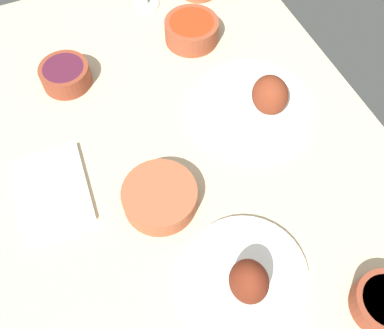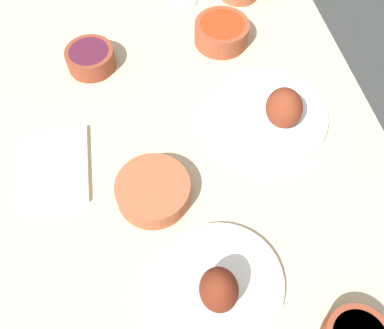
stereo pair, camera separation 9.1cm
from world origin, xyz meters
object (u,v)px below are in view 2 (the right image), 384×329
object	(u,v)px
plate_center_main	(272,113)
bowl_sauce	(222,32)
bowl_potatoes	(153,190)
bowl_onions	(90,58)
plate_far_side	(221,285)
folded_napkin	(57,166)

from	to	relation	value
plate_center_main	bowl_sauce	distance (cm)	27.83
bowl_potatoes	bowl_onions	world-z (taller)	bowl_onions
bowl_onions	bowl_sauce	distance (cm)	33.91
plate_far_side	plate_center_main	bearing A→B (deg)	149.58
plate_far_side	folded_napkin	size ratio (longest dim) A/B	1.22
bowl_sauce	folded_napkin	world-z (taller)	bowl_sauce
bowl_onions	folded_napkin	world-z (taller)	bowl_onions
plate_center_main	plate_far_side	size ratio (longest dim) A/B	1.20
bowl_onions	bowl_sauce	bearing A→B (deg)	93.00
bowl_potatoes	bowl_sauce	size ratio (longest dim) A/B	1.09
bowl_onions	bowl_potatoes	bearing A→B (deg)	13.00
plate_far_side	folded_napkin	bearing A→B (deg)	-139.47
plate_far_side	bowl_potatoes	world-z (taller)	plate_far_side
bowl_potatoes	folded_napkin	distance (cm)	22.47
plate_center_main	bowl_onions	xyz separation A→B (cm)	(-25.60, -38.87, 0.24)
bowl_onions	folded_napkin	bearing A→B (deg)	-19.69
folded_napkin	bowl_potatoes	bearing A→B (deg)	59.41
bowl_sauce	folded_napkin	size ratio (longest dim) A/B	0.73
folded_napkin	bowl_sauce	bearing A→B (deg)	124.32
bowl_potatoes	folded_napkin	bearing A→B (deg)	-120.59
plate_far_side	bowl_onions	xyz separation A→B (cm)	(-61.13, -18.01, 0.00)
bowl_onions	folded_napkin	distance (cm)	30.08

